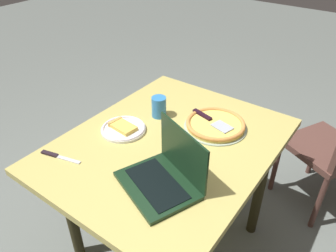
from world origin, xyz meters
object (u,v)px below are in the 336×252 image
(drink_cup, at_px, (159,107))
(laptop, at_px, (165,175))
(table_knife, at_px, (57,156))
(dining_table, at_px, (168,157))
(pizza_plate, at_px, (123,128))
(pizza_tray, at_px, (215,124))

(drink_cup, bearing_deg, laptop, 40.05)
(table_knife, height_order, drink_cup, drink_cup)
(dining_table, relative_size, pizza_plate, 5.11)
(laptop, bearing_deg, pizza_plate, -114.45)
(table_knife, bearing_deg, laptop, 106.84)
(laptop, height_order, pizza_plate, laptop)
(drink_cup, bearing_deg, pizza_tray, 104.81)
(table_knife, bearing_deg, pizza_tray, 143.35)
(pizza_tray, bearing_deg, dining_table, -26.93)
(pizza_tray, bearing_deg, drink_cup, -75.19)
(pizza_plate, bearing_deg, drink_cup, 164.14)
(pizza_tray, distance_m, table_knife, 0.78)
(laptop, relative_size, pizza_plate, 1.71)
(dining_table, xyz_separation_m, pizza_plate, (0.06, -0.24, 0.11))
(laptop, bearing_deg, dining_table, -146.83)
(dining_table, distance_m, laptop, 0.32)
(laptop, xyz_separation_m, table_knife, (0.15, -0.50, -0.04))
(laptop, height_order, table_knife, laptop)
(pizza_plate, bearing_deg, laptop, 65.55)
(pizza_tray, relative_size, table_knife, 1.57)
(dining_table, distance_m, table_knife, 0.53)
(dining_table, xyz_separation_m, laptop, (0.24, 0.15, 0.14))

